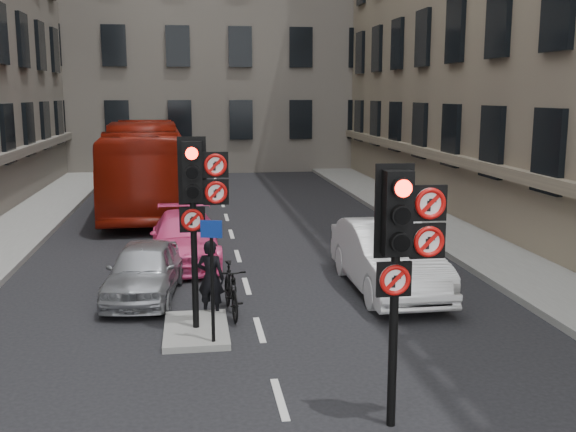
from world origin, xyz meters
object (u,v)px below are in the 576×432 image
object	(u,v)px
signal_near	(403,240)
bus_red	(144,165)
signal_far	(197,192)
car_silver	(144,270)
motorcycle	(231,289)
info_sign	(212,264)
car_pink	(185,238)
car_white	(388,257)
motorcyclist	(211,278)

from	to	relation	value
signal_near	bus_red	distance (m)	19.27
signal_far	car_silver	xyz separation A→B (m)	(-1.19, 2.47, -2.08)
motorcycle	info_sign	bearing A→B (deg)	-107.70
car_silver	info_sign	distance (m)	3.69
car_pink	signal_near	bearing A→B (deg)	-74.17
car_pink	bus_red	xyz separation A→B (m)	(-1.63, 9.08, 1.04)
car_white	car_pink	size ratio (longest dim) A/B	1.07
car_pink	bus_red	bearing A→B (deg)	99.13
car_white	motorcyclist	distance (m)	4.23
signal_far	car_pink	world-z (taller)	signal_far
car_pink	info_sign	world-z (taller)	info_sign
bus_red	motorcyclist	world-z (taller)	bus_red
car_white	car_pink	xyz separation A→B (m)	(-4.60, 3.40, -0.14)
signal_far	motorcycle	xyz separation A→B (m)	(0.63, 1.01, -2.17)
motorcycle	signal_near	bearing A→B (deg)	-73.25
bus_red	info_sign	size ratio (longest dim) A/B	5.50
car_pink	motorcycle	distance (m)	4.71
signal_far	bus_red	distance (m)	14.86
bus_red	info_sign	distance (m)	15.66
car_white	bus_red	size ratio (longest dim) A/B	0.39
signal_near	info_sign	xyz separation A→B (m)	(-2.39, 3.19, -1.04)
info_sign	car_white	bearing A→B (deg)	52.39
bus_red	motorcycle	distance (m)	13.98
car_silver	motorcycle	world-z (taller)	car_silver
motorcycle	car_silver	bearing A→B (deg)	136.61
signal_near	car_silver	distance (m)	7.76
car_white	motorcycle	bearing A→B (deg)	-161.88
signal_far	car_pink	xyz separation A→B (m)	(-0.32, 5.62, -2.06)
info_sign	motorcycle	bearing A→B (deg)	92.66
car_pink	bus_red	size ratio (longest dim) A/B	0.37
signal_far	car_silver	size ratio (longest dim) A/B	0.98
car_silver	motorcycle	bearing A→B (deg)	-32.78
car_pink	info_sign	bearing A→B (deg)	-86.32
motorcycle	info_sign	world-z (taller)	info_sign
car_white	car_silver	bearing A→B (deg)	177.09
signal_near	car_silver	world-z (taller)	signal_near
signal_far	signal_near	bearing A→B (deg)	-56.98
car_white	info_sign	distance (m)	5.14
car_pink	motorcycle	size ratio (longest dim) A/B	2.53
motorcyclist	info_sign	distance (m)	1.97
car_silver	motorcycle	distance (m)	2.35
car_pink	signal_far	bearing A→B (deg)	-87.81
car_silver	car_white	size ratio (longest dim) A/B	0.76
motorcycle	motorcyclist	xyz separation A→B (m)	(-0.40, 0.00, 0.26)
signal_near	motorcycle	xyz separation A→B (m)	(-1.97, 5.01, -2.05)
car_pink	bus_red	world-z (taller)	bus_red
motorcycle	signal_far	bearing A→B (deg)	-126.89
signal_near	signal_far	distance (m)	4.77
motorcycle	info_sign	xyz separation A→B (m)	(-0.42, -1.82, 1.01)
car_white	motorcycle	world-z (taller)	car_white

